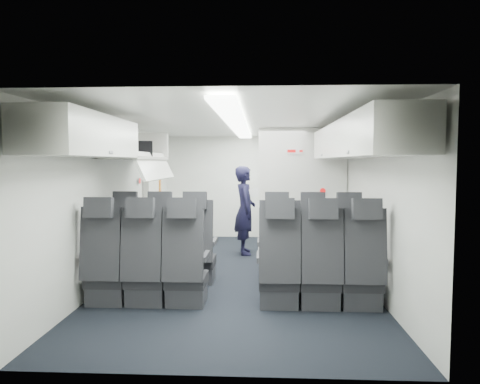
# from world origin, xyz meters

# --- Properties ---
(cabin_shell) EXTENTS (3.41, 6.01, 2.16)m
(cabin_shell) POSITION_xyz_m (0.00, 0.00, 1.12)
(cabin_shell) COLOR black
(cabin_shell) RESTS_ON ground
(seat_row_front) EXTENTS (3.33, 0.56, 1.24)m
(seat_row_front) POSITION_xyz_m (-0.00, -0.53, 0.40)
(seat_row_front) COLOR #252427
(seat_row_front) RESTS_ON cabin_shell
(seat_row_mid) EXTENTS (3.33, 0.56, 1.24)m
(seat_row_mid) POSITION_xyz_m (-0.00, -1.43, 0.40)
(seat_row_mid) COLOR #252427
(seat_row_mid) RESTS_ON cabin_shell
(overhead_bin_left_rear) EXTENTS (0.53, 1.80, 0.40)m
(overhead_bin_left_rear) POSITION_xyz_m (-1.40, -2.00, 1.86)
(overhead_bin_left_rear) COLOR white
(overhead_bin_left_rear) RESTS_ON cabin_shell
(overhead_bin_left_front_open) EXTENTS (0.64, 1.70, 0.72)m
(overhead_bin_left_front_open) POSITION_xyz_m (-1.44, -0.25, 1.74)
(overhead_bin_left_front_open) COLOR #9E9E93
(overhead_bin_left_front_open) RESTS_ON cabin_shell
(overhead_bin_right_rear) EXTENTS (0.53, 1.80, 0.40)m
(overhead_bin_right_rear) POSITION_xyz_m (1.40, -2.00, 1.86)
(overhead_bin_right_rear) COLOR white
(overhead_bin_right_rear) RESTS_ON cabin_shell
(overhead_bin_right_front) EXTENTS (0.53, 1.70, 0.40)m
(overhead_bin_right_front) POSITION_xyz_m (1.40, -0.25, 1.86)
(overhead_bin_right_front) COLOR white
(overhead_bin_right_front) RESTS_ON cabin_shell
(bulkhead_partition) EXTENTS (1.40, 0.15, 2.13)m
(bulkhead_partition) POSITION_xyz_m (0.98, 0.80, 1.08)
(bulkhead_partition) COLOR silver
(bulkhead_partition) RESTS_ON cabin_shell
(galley_unit) EXTENTS (0.85, 0.52, 1.90)m
(galley_unit) POSITION_xyz_m (0.95, 2.72, 0.95)
(galley_unit) COLOR #939399
(galley_unit) RESTS_ON cabin_shell
(boarding_door) EXTENTS (0.12, 1.27, 1.86)m
(boarding_door) POSITION_xyz_m (-1.64, 1.55, 0.95)
(boarding_door) COLOR silver
(boarding_door) RESTS_ON cabin_shell
(flight_attendant) EXTENTS (0.44, 0.61, 1.54)m
(flight_attendant) POSITION_xyz_m (0.04, 1.32, 0.77)
(flight_attendant) COLOR black
(flight_attendant) RESTS_ON ground
(carry_on_bag) EXTENTS (0.43, 0.35, 0.22)m
(carry_on_bag) POSITION_xyz_m (-1.39, -0.16, 1.79)
(carry_on_bag) COLOR black
(carry_on_bag) RESTS_ON overhead_bin_left_front_open
(papers) EXTENTS (0.22, 0.03, 0.15)m
(papers) POSITION_xyz_m (0.23, 1.27, 1.09)
(papers) COLOR white
(papers) RESTS_ON flight_attendant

